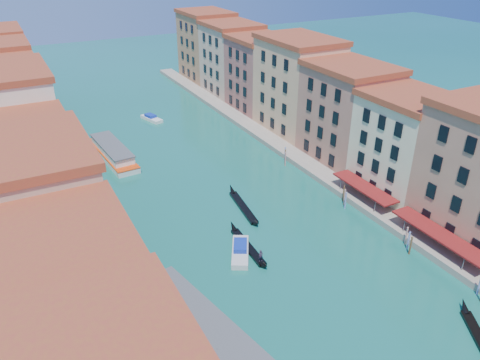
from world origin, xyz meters
The scene contains 11 objects.
left_bank_palazzos centered at (-26.00, 64.68, 9.71)m, with size 12.80×128.40×21.00m.
right_bank_palazzos centered at (30.00, 65.00, 9.75)m, with size 12.80×128.40×21.00m.
quay centered at (22.00, 65.00, 0.50)m, with size 4.00×140.00×1.00m, color gray.
restaurant_awnings centered at (22.19, 23.00, 2.99)m, with size 3.20×44.55×3.12m.
mooring_poles_right centered at (19.10, 28.80, 1.30)m, with size 1.44×54.24×3.20m.
vaporetto_near centered at (-13.55, 23.89, 1.53)m, with size 9.76×23.40×3.40m.
vaporetto_far centered at (-9.99, 76.13, 1.28)m, with size 5.81×19.33×2.83m.
gondola_fore centered at (-0.72, 36.61, 0.41)m, with size 1.58×12.32×2.45m.
gondola_far centered at (3.83, 46.79, 0.39)m, with size 2.76×13.50×1.91m.
motorboat_mid centered at (-2.30, 35.95, 0.57)m, with size 5.39×7.30×1.47m.
motorboat_far centered at (3.62, 93.47, 0.53)m, with size 3.83×6.92×1.37m.
Camera 1 is at (-26.90, -11.04, 39.14)m, focal length 35.00 mm.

